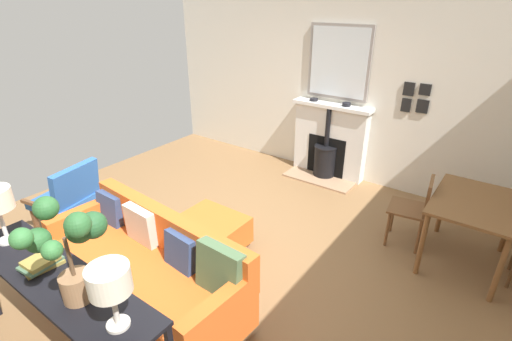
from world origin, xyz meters
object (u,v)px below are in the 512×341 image
Objects in this scene: fireplace at (328,145)px; potted_plant at (68,242)px; dining_chair_near_fireplace at (417,206)px; table_lamp_far_end at (110,282)px; sofa at (148,267)px; dining_table at (474,210)px; ottoman at (210,232)px; console_table at (58,286)px; book_stack at (42,263)px; mantel_bowl_near at (314,99)px; mantel_bowl_far at (346,104)px; armchair_accent at (69,194)px.

potted_plant reaches higher than fireplace.
potted_plant is 3.36m from dining_chair_near_fireplace.
table_lamp_far_end is at bearing -17.95° from dining_chair_near_fireplace.
dining_table is at bearing 135.63° from sofa.
console_table is at bearing 1.43° from ottoman.
book_stack is at bearing -88.98° from potted_plant.
book_stack is (4.09, -0.29, 0.32)m from fireplace.
ottoman is 1.66m from console_table.
mantel_bowl_near is 0.07× the size of console_table.
mantel_bowl_near reaches higher than book_stack.
sofa is at bearing 3.41° from mantel_bowl_near.
ottoman is at bearing -51.06° from dining_chair_near_fireplace.
fireplace is 4.15m from potted_plant.
mantel_bowl_far is at bearing -120.69° from dining_table.
mantel_bowl_near is 2.67m from ottoman.
potted_plant is 0.69× the size of dining_table.
dining_table is (-2.01, 3.87, 0.17)m from armchair_accent.
potted_plant reaches higher than dining_chair_near_fireplace.
book_stack is 0.34× the size of dining_chair_near_fireplace.
armchair_accent is at bearing -29.59° from fireplace.
ottoman is (2.49, -0.15, -0.25)m from fireplace.
dining_table reaches higher than ottoman.
fireplace is 2.77× the size of table_lamp_far_end.
dining_chair_near_fireplace reaches higher than console_table.
mantel_bowl_near is 0.15× the size of armchair_accent.
console_table is (4.10, 0.19, -0.46)m from mantel_bowl_near.
dining_chair_near_fireplace is (1.10, 1.58, 0.00)m from fireplace.
console_table is 0.58m from potted_plant.
armchair_accent is 2.98× the size of book_stack.
console_table is at bearing -4.53° from mantel_bowl_far.
mantel_bowl_far is at bearing 173.03° from book_stack.
table_lamp_far_end is at bearing 8.41° from fireplace.
potted_plant is 0.86× the size of dining_chair_near_fireplace.
sofa is at bearing 165.84° from book_stack.
console_table is 1.89× the size of dining_table.
ottoman is 0.85× the size of dining_chair_near_fireplace.
mantel_bowl_far is at bearing 179.75° from potted_plant.
mantel_bowl_near is 0.06× the size of sofa.
dining_table is (1.11, 2.10, 0.14)m from fireplace.
armchair_accent is at bearing -68.83° from ottoman.
potted_plant reaches higher than ottoman.
table_lamp_far_end reaches higher than dining_table.
fireplace is at bearing -87.02° from mantel_bowl_far.
fireplace is 0.72m from mantel_bowl_near.
table_lamp_far_end is 0.94m from book_stack.
potted_plant is at bearing -91.38° from table_lamp_far_end.
dining_chair_near_fireplace is at bearing 121.16° from armchair_accent.
mantel_bowl_far reaches higher than sofa.
potted_plant is at bearing 91.02° from book_stack.
potted_plant reaches higher than mantel_bowl_far.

